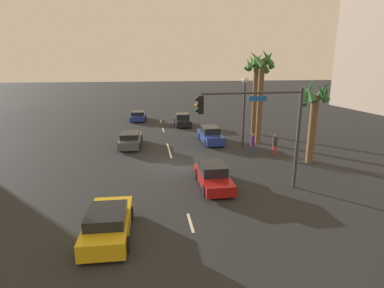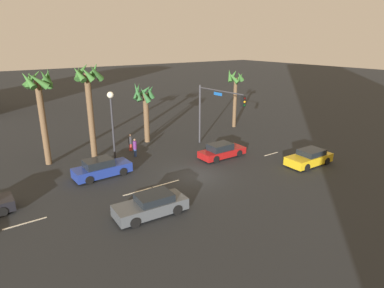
% 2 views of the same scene
% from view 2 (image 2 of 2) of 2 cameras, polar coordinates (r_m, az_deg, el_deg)
% --- Properties ---
extents(ground_plane, '(220.00, 220.00, 0.00)m').
position_cam_2_polar(ground_plane, '(26.35, 0.50, -5.52)').
color(ground_plane, '#232628').
extents(lane_stripe_1, '(2.42, 0.14, 0.01)m').
position_cam_2_polar(lane_stripe_1, '(22.32, -27.04, -12.19)').
color(lane_stripe_1, silver).
rests_on(lane_stripe_1, ground_plane).
extents(lane_stripe_2, '(2.25, 0.14, 0.01)m').
position_cam_2_polar(lane_stripe_2, '(24.03, -9.44, -8.18)').
color(lane_stripe_2, silver).
rests_on(lane_stripe_2, ground_plane).
extents(lane_stripe_3, '(2.31, 0.14, 0.01)m').
position_cam_2_polar(lane_stripe_3, '(25.02, -4.53, -6.89)').
color(lane_stripe_3, silver).
rests_on(lane_stripe_3, ground_plane).
extents(lane_stripe_4, '(1.83, 0.14, 0.01)m').
position_cam_2_polar(lane_stripe_4, '(32.04, 13.61, -1.71)').
color(lane_stripe_4, silver).
rests_on(lane_stripe_4, ground_plane).
extents(car_0, '(4.37, 2.04, 1.33)m').
position_cam_2_polar(car_0, '(30.16, 19.73, -2.26)').
color(car_0, gold).
rests_on(car_0, ground_plane).
extents(car_1, '(4.51, 1.96, 1.48)m').
position_cam_2_polar(car_1, '(26.94, -15.49, -4.10)').
color(car_1, navy).
rests_on(car_1, ground_plane).
extents(car_2, '(4.60, 2.12, 1.32)m').
position_cam_2_polar(car_2, '(20.79, -7.09, -10.51)').
color(car_2, '#474C51').
rests_on(car_2, ground_plane).
extents(car_4, '(4.48, 1.83, 1.35)m').
position_cam_2_polar(car_4, '(30.25, 5.17, -1.20)').
color(car_4, maroon).
rests_on(car_4, ground_plane).
extents(traffic_signal, '(0.58, 6.30, 6.05)m').
position_cam_2_polar(traffic_signal, '(32.01, 3.89, 6.50)').
color(traffic_signal, '#38383D').
rests_on(traffic_signal, ground_plane).
extents(streetlamp, '(0.56, 0.56, 6.24)m').
position_cam_2_polar(streetlamp, '(28.87, -13.79, 5.16)').
color(streetlamp, '#2D2D33').
rests_on(streetlamp, ground_plane).
extents(pedestrian_0, '(0.54, 0.54, 1.66)m').
position_cam_2_polar(pedestrian_0, '(32.45, -10.68, 0.33)').
color(pedestrian_0, '#BF3833').
rests_on(pedestrian_0, ground_plane).
extents(pedestrian_1, '(0.45, 0.45, 1.71)m').
position_cam_2_polar(pedestrian_1, '(30.72, -9.90, -0.54)').
color(pedestrian_1, '#2D478C').
rests_on(pedestrian_1, ground_plane).
extents(palm_tree_0, '(2.74, 2.61, 8.29)m').
position_cam_2_polar(palm_tree_0, '(29.90, -24.93, 7.76)').
color(palm_tree_0, brown).
rests_on(palm_tree_0, ground_plane).
extents(palm_tree_1, '(2.31, 2.60, 6.35)m').
position_cam_2_polar(palm_tree_1, '(34.17, -8.27, 7.35)').
color(palm_tree_1, brown).
rests_on(palm_tree_1, ground_plane).
extents(palm_tree_2, '(2.66, 2.65, 8.64)m').
position_cam_2_polar(palm_tree_2, '(29.90, -17.53, 8.88)').
color(palm_tree_2, brown).
rests_on(palm_tree_2, ground_plane).
extents(palm_tree_3, '(2.28, 2.25, 7.10)m').
position_cam_2_polar(palm_tree_3, '(40.19, 7.46, 10.08)').
color(palm_tree_3, brown).
rests_on(palm_tree_3, ground_plane).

